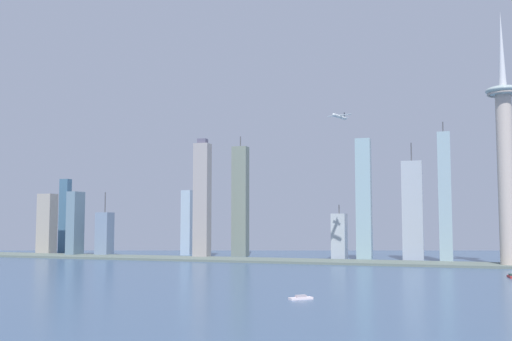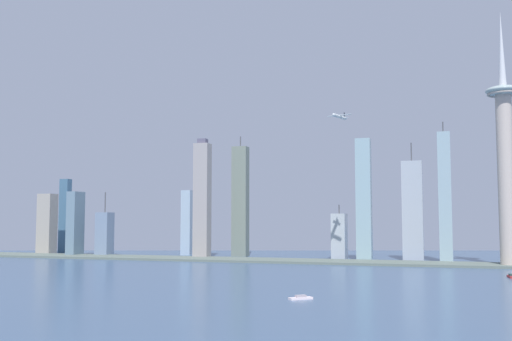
# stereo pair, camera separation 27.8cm
# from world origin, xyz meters

# --- Properties ---
(waterfront_pier) EXTENTS (969.70, 63.54, 2.82)m
(waterfront_pier) POSITION_xyz_m (0.00, 454.91, 1.41)
(waterfront_pier) COLOR slate
(waterfront_pier) RESTS_ON ground
(observation_tower) EXTENTS (38.40, 38.40, 294.79)m
(observation_tower) POSITION_xyz_m (317.73, 449.21, 133.76)
(observation_tower) COLOR #BCACA0
(observation_tower) RESTS_ON ground
(skyscraper_0) EXTENTS (14.93, 17.75, 96.86)m
(skyscraper_0) POSITION_xyz_m (-117.57, 548.52, 48.43)
(skyscraper_0) COLOR #9CB2C7
(skyscraper_0) RESTS_ON ground
(skyscraper_1) EXTENTS (15.17, 12.24, 118.06)m
(skyscraper_1) POSITION_xyz_m (-332.02, 547.71, 59.03)
(skyscraper_1) COLOR #3E637E
(skyscraper_1) RESTS_ON ground
(skyscraper_3) EXTENTS (21.93, 17.13, 174.43)m
(skyscraper_3) POSITION_xyz_m (-30.95, 540.39, 79.64)
(skyscraper_3) COLOR slate
(skyscraper_3) RESTS_ON ground
(skyscraper_5) EXTENTS (15.48, 24.14, 175.70)m
(skyscraper_5) POSITION_xyz_m (251.75, 497.12, 81.00)
(skyscraper_5) COLOR #8DA8B3
(skyscraper_5) RESTS_ON ground
(skyscraper_6) EXTENTS (18.61, 27.82, 73.04)m
(skyscraper_6) POSITION_xyz_m (115.77, 522.49, 30.54)
(skyscraper_6) COLOR #ABB3BA
(skyscraper_6) RESTS_ON ground
(skyscraper_7) EXTENTS (20.81, 17.46, 164.90)m
(skyscraper_7) POSITION_xyz_m (-67.23, 482.88, 80.33)
(skyscraper_7) COLOR gray
(skyscraper_7) RESTS_ON ground
(skyscraper_8) EXTENTS (14.30, 26.16, 93.39)m
(skyscraper_8) POSITION_xyz_m (-262.04, 473.41, 46.70)
(skyscraper_8) COLOR slate
(skyscraper_8) RESTS_ON ground
(skyscraper_9) EXTENTS (19.93, 20.50, 92.72)m
(skyscraper_9) POSITION_xyz_m (-220.13, 484.58, 31.76)
(skyscraper_9) COLOR gray
(skyscraper_9) RESTS_ON ground
(skyscraper_10) EXTENTS (23.27, 20.37, 91.78)m
(skyscraper_10) POSITION_xyz_m (-323.86, 491.66, 45.89)
(skyscraper_10) COLOR #9D968C
(skyscraper_10) RESTS_ON ground
(skyscraper_11) EXTENTS (26.16, 23.47, 153.85)m
(skyscraper_11) POSITION_xyz_m (211.74, 523.13, 64.65)
(skyscraper_11) COLOR #A4ACB7
(skyscraper_11) RESTS_ON ground
(skyscraper_12) EXTENTS (19.07, 19.39, 157.91)m
(skyscraper_12) POSITION_xyz_m (152.06, 496.91, 78.95)
(skyscraper_12) COLOR #8AA9B2
(skyscraper_12) RESTS_ON ground
(boat_2) EXTENTS (6.20, 17.64, 3.45)m
(boat_2) POSITION_xyz_m (305.83, 323.71, 1.27)
(boat_2) COLOR #AC2B2C
(boat_2) RESTS_ON ground
(boat_4) EXTENTS (15.88, 14.56, 2.95)m
(boat_4) POSITION_xyz_m (151.55, 124.56, 1.08)
(boat_4) COLOR white
(boat_4) RESTS_ON ground
(airplane) EXTENTS (29.42, 31.56, 8.66)m
(airplane) POSITION_xyz_m (135.27, 406.93, 173.44)
(airplane) COLOR silver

